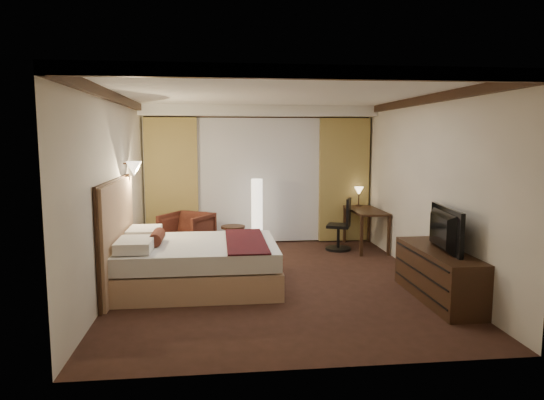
{
  "coord_description": "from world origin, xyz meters",
  "views": [
    {
      "loc": [
        -0.82,
        -6.86,
        2.09
      ],
      "look_at": [
        0.0,
        0.4,
        1.15
      ],
      "focal_mm": 32.0,
      "sensor_mm": 36.0,
      "label": 1
    }
  ],
  "objects": [
    {
      "name": "floor",
      "position": [
        0.0,
        0.0,
        0.0
      ],
      "size": [
        4.5,
        5.5,
        0.01
      ],
      "primitive_type": "cube",
      "color": "#321D13",
      "rests_on": "ground"
    },
    {
      "name": "ceiling",
      "position": [
        0.0,
        0.0,
        2.7
      ],
      "size": [
        4.5,
        5.5,
        0.01
      ],
      "primitive_type": "cube",
      "color": "white",
      "rests_on": "back_wall"
    },
    {
      "name": "back_wall",
      "position": [
        0.0,
        2.75,
        1.35
      ],
      "size": [
        4.5,
        0.02,
        2.7
      ],
      "primitive_type": "cube",
      "color": "beige",
      "rests_on": "floor"
    },
    {
      "name": "left_wall",
      "position": [
        -2.25,
        0.0,
        1.35
      ],
      "size": [
        0.02,
        5.5,
        2.7
      ],
      "primitive_type": "cube",
      "color": "beige",
      "rests_on": "floor"
    },
    {
      "name": "right_wall",
      "position": [
        2.25,
        0.0,
        1.35
      ],
      "size": [
        0.02,
        5.5,
        2.7
      ],
      "primitive_type": "cube",
      "color": "beige",
      "rests_on": "floor"
    },
    {
      "name": "crown_molding",
      "position": [
        0.0,
        0.0,
        2.64
      ],
      "size": [
        4.5,
        5.5,
        0.12
      ],
      "primitive_type": null,
      "color": "black",
      "rests_on": "ceiling"
    },
    {
      "name": "soffit",
      "position": [
        0.0,
        2.5,
        2.6
      ],
      "size": [
        4.5,
        0.5,
        0.2
      ],
      "primitive_type": "cube",
      "color": "white",
      "rests_on": "ceiling"
    },
    {
      "name": "curtain_sheer",
      "position": [
        0.0,
        2.67,
        1.25
      ],
      "size": [
        2.48,
        0.04,
        2.45
      ],
      "primitive_type": "cube",
      "color": "silver",
      "rests_on": "back_wall"
    },
    {
      "name": "curtain_left_drape",
      "position": [
        -1.7,
        2.61,
        1.25
      ],
      "size": [
        1.0,
        0.14,
        2.45
      ],
      "primitive_type": "cube",
      "color": "tan",
      "rests_on": "back_wall"
    },
    {
      "name": "curtain_right_drape",
      "position": [
        1.7,
        2.61,
        1.25
      ],
      "size": [
        1.0,
        0.14,
        2.45
      ],
      "primitive_type": "cube",
      "color": "tan",
      "rests_on": "back_wall"
    },
    {
      "name": "wall_sconce",
      "position": [
        -2.09,
        0.75,
        1.62
      ],
      "size": [
        0.24,
        0.24,
        0.24
      ],
      "primitive_type": null,
      "color": "white",
      "rests_on": "left_wall"
    },
    {
      "name": "bed",
      "position": [
        -1.09,
        -0.11,
        0.32
      ],
      "size": [
        2.2,
        1.71,
        0.64
      ],
      "primitive_type": null,
      "color": "white",
      "rests_on": "floor"
    },
    {
      "name": "headboard",
      "position": [
        -2.2,
        -0.11,
        0.75
      ],
      "size": [
        0.12,
        2.01,
        1.5
      ],
      "primitive_type": null,
      "color": "tan",
      "rests_on": "floor"
    },
    {
      "name": "armchair",
      "position": [
        -1.39,
        1.94,
        0.41
      ],
      "size": [
        1.06,
        1.04,
        0.81
      ],
      "primitive_type": "imported",
      "rotation": [
        0.0,
        0.0,
        -0.54
      ],
      "color": "#441C14",
      "rests_on": "floor"
    },
    {
      "name": "side_table",
      "position": [
        -0.55,
        1.89,
        0.24
      ],
      "size": [
        0.44,
        0.44,
        0.49
      ],
      "primitive_type": null,
      "color": "black",
      "rests_on": "floor"
    },
    {
      "name": "floor_lamp",
      "position": [
        -0.09,
        2.16,
        0.67
      ],
      "size": [
        0.28,
        0.28,
        1.34
      ],
      "primitive_type": null,
      "color": "white",
      "rests_on": "floor"
    },
    {
      "name": "desk",
      "position": [
        1.95,
        1.91,
        0.38
      ],
      "size": [
        0.55,
        1.26,
        0.75
      ],
      "primitive_type": null,
      "color": "black",
      "rests_on": "floor"
    },
    {
      "name": "desk_lamp",
      "position": [
        1.95,
        2.38,
        0.92
      ],
      "size": [
        0.18,
        0.18,
        0.34
      ],
      "primitive_type": null,
      "color": "#FFD899",
      "rests_on": "desk"
    },
    {
      "name": "office_chair",
      "position": [
        1.41,
        1.86,
        0.49
      ],
      "size": [
        0.62,
        0.62,
        0.99
      ],
      "primitive_type": null,
      "rotation": [
        0.0,
        0.0,
        -0.4
      ],
      "color": "black",
      "rests_on": "floor"
    },
    {
      "name": "dresser",
      "position": [
        2.0,
        -1.05,
        0.33
      ],
      "size": [
        0.5,
        1.7,
        0.66
      ],
      "primitive_type": null,
      "color": "black",
      "rests_on": "floor"
    },
    {
      "name": "television",
      "position": [
        1.97,
        -1.05,
        0.97
      ],
      "size": [
        0.73,
        1.13,
        0.14
      ],
      "primitive_type": "imported",
      "rotation": [
        0.0,
        0.0,
        1.45
      ],
      "color": "black",
      "rests_on": "dresser"
    }
  ]
}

